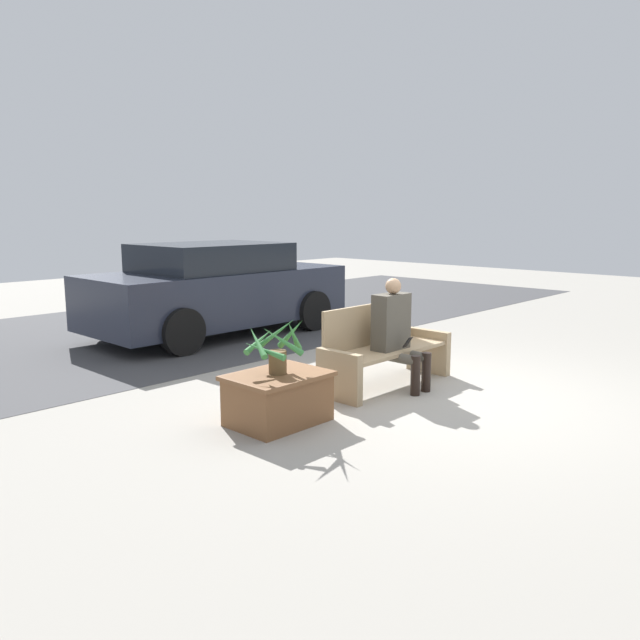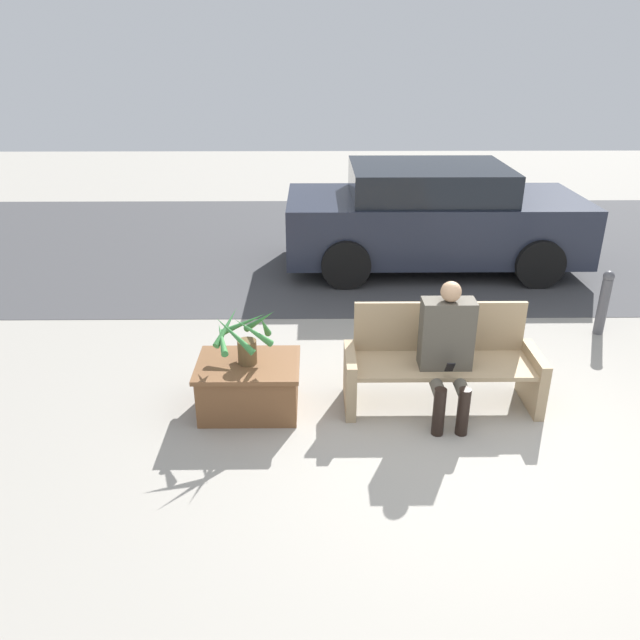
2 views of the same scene
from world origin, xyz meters
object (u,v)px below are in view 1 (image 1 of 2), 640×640
(bench, at_px, (383,349))
(potted_plant, at_px, (276,347))
(person_seated, at_px, (396,329))
(parked_car, at_px, (216,289))
(planter_box, at_px, (278,396))
(bollard_post, at_px, (392,315))

(bench, bearing_deg, potted_plant, -176.32)
(person_seated, xyz_separation_m, parked_car, (0.56, 3.98, 0.07))
(person_seated, bearing_deg, parked_car, 82.02)
(potted_plant, bearing_deg, person_seated, -2.28)
(potted_plant, bearing_deg, planter_box, -15.46)
(parked_car, height_order, bollard_post, parked_car)
(bench, height_order, person_seated, person_seated)
(potted_plant, relative_size, bollard_post, 0.75)
(bollard_post, bearing_deg, planter_box, -157.77)
(planter_box, relative_size, bollard_post, 1.20)
(bench, relative_size, parked_car, 0.42)
(parked_car, distance_m, bollard_post, 2.84)
(person_seated, distance_m, potted_plant, 1.74)
(bench, height_order, parked_car, parked_car)
(bench, bearing_deg, person_seated, -90.39)
(bench, distance_m, bollard_post, 2.55)
(potted_plant, height_order, parked_car, parked_car)
(planter_box, height_order, parked_car, parked_car)
(person_seated, bearing_deg, potted_plant, 177.72)
(person_seated, bearing_deg, bench, 89.61)
(person_seated, xyz_separation_m, planter_box, (-1.73, 0.07, -0.41))
(bench, xyz_separation_m, parked_car, (0.56, 3.80, 0.33))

